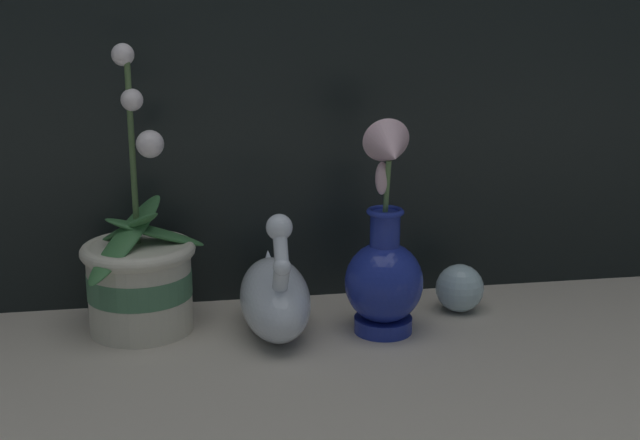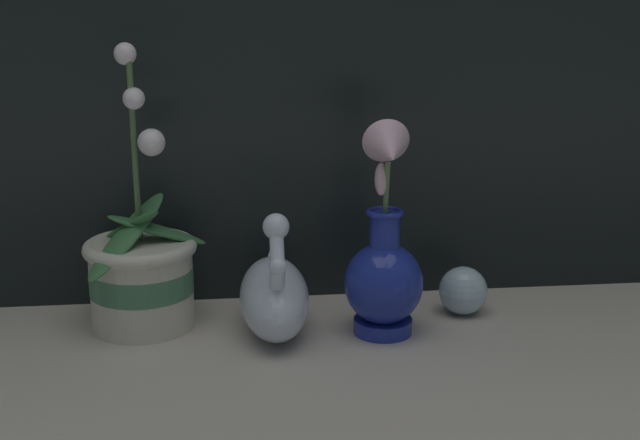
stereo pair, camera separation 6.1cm
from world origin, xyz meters
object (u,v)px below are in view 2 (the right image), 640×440
object	(u,v)px
swan_figurine	(274,294)
glass_sphere	(463,291)
orchid_potted_plant	(141,271)
blue_vase	(384,267)

from	to	relation	value
swan_figurine	glass_sphere	world-z (taller)	swan_figurine
orchid_potted_plant	glass_sphere	bearing A→B (deg)	-0.51
glass_sphere	blue_vase	bearing A→B (deg)	-154.74
glass_sphere	orchid_potted_plant	bearing A→B (deg)	179.49
blue_vase	orchid_potted_plant	bearing A→B (deg)	168.91
blue_vase	glass_sphere	xyz separation A→B (m)	(0.13, 0.06, -0.06)
swan_figurine	glass_sphere	distance (m)	0.28
blue_vase	glass_sphere	bearing A→B (deg)	25.26
orchid_potted_plant	blue_vase	distance (m)	0.33
swan_figurine	blue_vase	bearing A→B (deg)	-7.21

